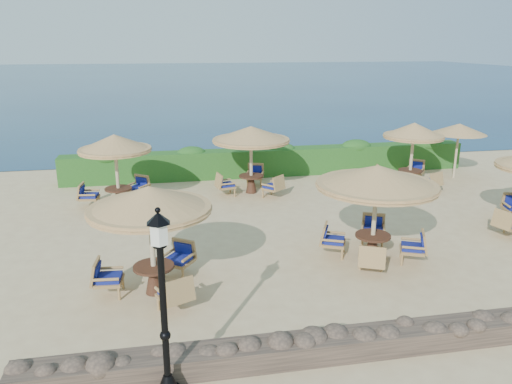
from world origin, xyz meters
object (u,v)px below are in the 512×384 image
at_px(cafe_set_1, 376,192).
at_px(cafe_set_5, 413,144).
at_px(cafe_set_3, 116,157).
at_px(lamp_post, 164,316).
at_px(cafe_set_4, 251,144).
at_px(extra_parasol, 459,129).
at_px(cafe_set_0, 150,217).

relative_size(cafe_set_1, cafe_set_5, 1.19).
bearing_deg(cafe_set_3, lamp_post, -81.72).
xyz_separation_m(cafe_set_4, cafe_set_5, (6.57, -0.37, -0.15)).
xyz_separation_m(cafe_set_3, cafe_set_5, (11.58, 0.48, -0.04)).
height_order(cafe_set_3, cafe_set_4, same).
relative_size(cafe_set_3, cafe_set_5, 1.00).
relative_size(cafe_set_1, cafe_set_3, 1.19).
bearing_deg(extra_parasol, lamp_post, -136.40).
height_order(lamp_post, cafe_set_5, lamp_post).
bearing_deg(extra_parasol, cafe_set_1, -133.56).
bearing_deg(cafe_set_5, lamp_post, -132.09).
bearing_deg(cafe_set_1, cafe_set_5, 55.62).
relative_size(cafe_set_3, cafe_set_4, 0.91).
distance_m(lamp_post, cafe_set_4, 11.99).
bearing_deg(extra_parasol, cafe_set_5, -160.76).
relative_size(cafe_set_0, cafe_set_3, 1.04).
bearing_deg(cafe_set_5, extra_parasol, 19.24).
distance_m(cafe_set_0, cafe_set_4, 8.55).
height_order(cafe_set_0, cafe_set_4, same).
bearing_deg(cafe_set_0, lamp_post, -86.28).
xyz_separation_m(lamp_post, cafe_set_5, (10.03, 11.10, 0.26)).
bearing_deg(extra_parasol, cafe_set_3, -174.43).
height_order(extra_parasol, cafe_set_1, cafe_set_1).
distance_m(lamp_post, cafe_set_3, 10.74).
bearing_deg(cafe_set_1, cafe_set_4, 107.60).
distance_m(extra_parasol, cafe_set_1, 10.13).
xyz_separation_m(cafe_set_0, cafe_set_1, (5.87, 0.89, 0.00)).
xyz_separation_m(extra_parasol, cafe_set_3, (-14.15, -1.38, -0.32)).
relative_size(cafe_set_4, cafe_set_5, 1.10).
relative_size(extra_parasol, cafe_set_3, 0.87).
xyz_separation_m(lamp_post, cafe_set_1, (5.63, 4.66, 0.38)).
xyz_separation_m(cafe_set_0, cafe_set_4, (3.71, 7.70, 0.03)).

